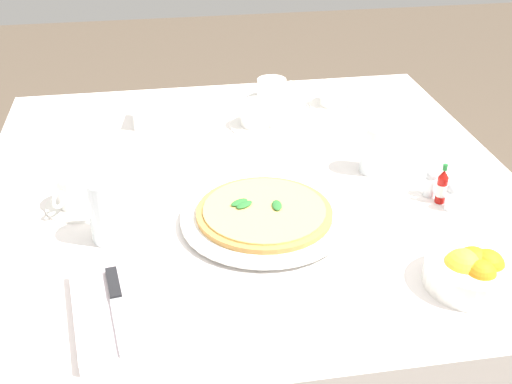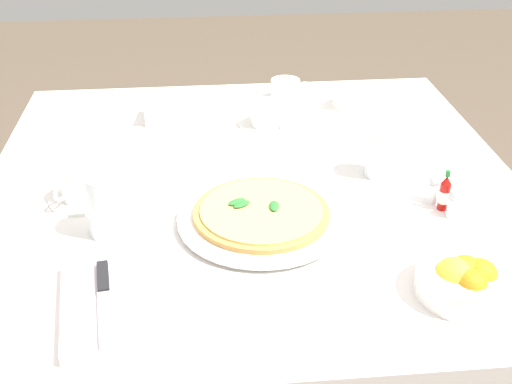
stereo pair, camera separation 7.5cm
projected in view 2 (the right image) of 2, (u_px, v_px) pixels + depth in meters
The scene contains 16 objects.
dining_table at pixel (253, 234), 1.39m from camera, with size 1.10×1.10×0.74m.
pizza_plate at pixel (259, 218), 1.18m from camera, with size 0.31×0.31×0.02m.
pizza at pixel (259, 212), 1.17m from camera, with size 0.25×0.25×0.02m.
coffee_cup_far_left at pixel (267, 116), 1.54m from camera, with size 0.13×0.13×0.06m.
coffee_cup_right_edge at pixel (286, 92), 1.68m from camera, with size 0.13×0.13×0.06m.
coffee_cup_near_left at pixel (349, 99), 1.63m from camera, with size 0.13×0.13×0.06m.
coffee_cup_back_corner at pixel (80, 186), 1.24m from camera, with size 0.13×0.13×0.07m.
water_glass_center_back at pixel (107, 208), 1.14m from camera, with size 0.07×0.07×0.12m.
water_glass_far_right at pixel (382, 155), 1.32m from camera, with size 0.07×0.07×0.10m.
napkin_folded at pixel (105, 304), 0.98m from camera, with size 0.24×0.16×0.02m.
dinner_knife at pixel (104, 298), 0.97m from camera, with size 0.20×0.05×0.01m.
citrus_bowl at pixel (465, 280), 1.00m from camera, with size 0.15×0.15×0.07m.
hot_sauce_bottle at pixel (445, 193), 1.21m from camera, with size 0.02×0.02×0.08m.
salt_shaker at pixel (454, 205), 1.19m from camera, with size 0.03×0.03×0.06m.
pepper_shaker at pixel (434, 190), 1.24m from camera, with size 0.03×0.03×0.06m.
menu_card at pixel (149, 109), 1.57m from camera, with size 0.09×0.02×0.06m.
Camera 2 is at (1.15, -0.10, 1.40)m, focal length 45.01 mm.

